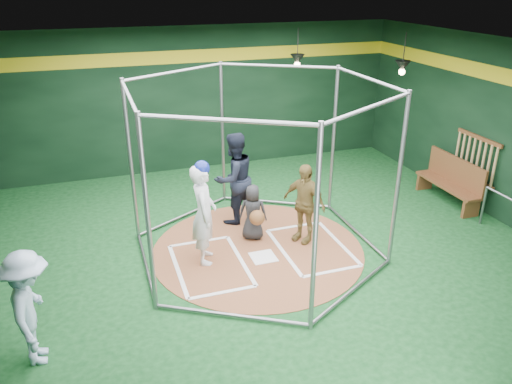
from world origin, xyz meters
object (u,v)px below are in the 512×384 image
object	(u,v)px
batter_figure	(204,213)
visitor_leopard	(304,203)
umpire	(234,178)
dugout_bench	(452,180)

from	to	relation	value
batter_figure	visitor_leopard	xyz separation A→B (m)	(1.88, 0.12, -0.16)
umpire	dugout_bench	xyz separation A→B (m)	(4.70, -0.59, -0.41)
dugout_bench	visitor_leopard	bearing A→B (deg)	-171.27
visitor_leopard	umpire	bearing A→B (deg)	-172.24
umpire	visitor_leopard	bearing A→B (deg)	108.17
umpire	dugout_bench	world-z (taller)	umpire
dugout_bench	umpire	bearing A→B (deg)	172.80
visitor_leopard	umpire	distance (m)	1.53
batter_figure	dugout_bench	world-z (taller)	batter_figure
batter_figure	umpire	size ratio (longest dim) A/B	1.00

